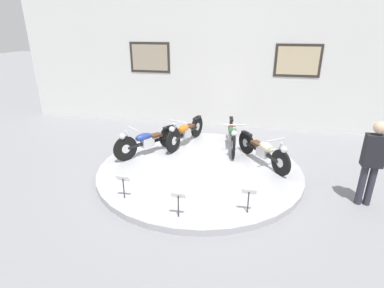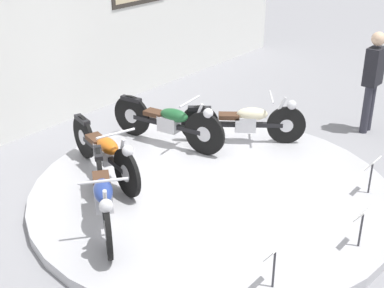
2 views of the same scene
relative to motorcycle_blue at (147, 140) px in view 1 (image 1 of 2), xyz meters
name	(u,v)px [view 1 (image 1 of 2)]	position (x,y,z in m)	size (l,w,h in m)	color
ground_plane	(200,172)	(1.48, -0.47, -0.52)	(60.00, 60.00, 0.00)	gray
display_platform	(200,169)	(1.48, -0.47, -0.45)	(4.82, 4.82, 0.14)	#ADADB2
back_wall	(221,65)	(1.48, 3.23, 1.55)	(14.00, 0.22, 4.14)	silver
motorcycle_blue	(147,140)	(0.00, 0.00, 0.00)	(1.27, 1.60, 0.79)	black
motorcycle_orange	(185,131)	(0.82, 0.86, 0.00)	(0.69, 1.93, 0.80)	black
motorcycle_green	(232,134)	(2.13, 0.86, 0.01)	(0.54, 2.01, 0.81)	black
motorcycle_cream	(263,150)	(2.96, 0.00, -0.01)	(1.22, 1.60, 0.78)	black
info_placard_front_left	(123,181)	(0.28, -2.15, -0.02)	(0.26, 0.11, 0.51)	#333338
info_placard_front_centre	(178,199)	(1.48, -2.53, -0.02)	(0.26, 0.11, 0.51)	#333338
info_placard_front_right	(249,195)	(2.67, -2.15, -0.02)	(0.26, 0.11, 0.51)	#333338
visitor_standing	(372,159)	(4.89, -1.18, 0.45)	(0.36, 0.23, 1.71)	#2D2D38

